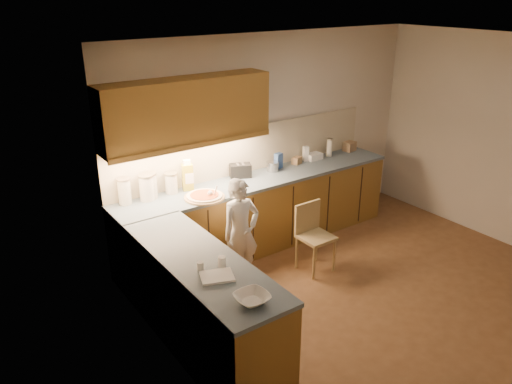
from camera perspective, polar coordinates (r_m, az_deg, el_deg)
room at (r=4.94m, az=15.87°, el=4.97°), size 4.54×4.50×2.62m
l_counter at (r=5.67m, az=-1.30°, el=-5.17°), size 3.77×2.62×0.92m
backsplash at (r=6.23m, az=-0.98°, el=4.89°), size 3.75×0.02×0.58m
upper_cabinets at (r=5.49m, az=-7.94°, el=9.17°), size 1.95×0.36×0.73m
pizza_on_board at (r=5.54m, az=-5.89°, el=-0.49°), size 0.45×0.45×0.18m
child at (r=5.41m, az=-1.75°, el=-4.74°), size 0.46×0.30×1.24m
wooden_chair at (r=5.81m, az=6.48°, el=-4.55°), size 0.36×0.36×0.80m
mixing_bowl at (r=3.77m, az=-0.46°, el=-12.06°), size 0.26×0.26×0.06m
canister_a at (r=5.50m, az=-14.81°, el=0.10°), size 0.15×0.15×0.29m
canister_b at (r=5.54m, az=-12.40°, el=0.52°), size 0.17×0.17×0.30m
canister_c at (r=5.59m, az=-12.00°, el=0.74°), size 0.16×0.16×0.29m
canister_d at (r=5.69m, az=-9.67°, el=1.03°), size 0.15×0.15×0.24m
oil_jug at (r=5.73m, az=-7.83°, el=1.79°), size 0.14×0.12×0.36m
toaster at (r=6.11m, az=-1.79°, el=2.46°), size 0.30×0.24×0.17m
steel_pot at (r=6.32m, az=1.91°, el=2.95°), size 0.16×0.16×0.12m
blue_box at (r=6.41m, az=2.58°, el=3.59°), size 0.11×0.09×0.20m
card_box_a at (r=6.61m, az=4.70°, el=3.63°), size 0.15×0.13×0.09m
white_bottle at (r=6.72m, az=5.70°, el=4.39°), size 0.08×0.08×0.20m
flat_pack at (r=6.80m, az=6.62°, el=4.07°), size 0.21×0.15×0.08m
tall_jar at (r=6.94m, az=8.40°, el=5.07°), size 0.08×0.08×0.25m
card_box_b at (r=7.24m, az=10.63°, el=5.16°), size 0.19×0.16×0.13m
dough_cloth at (r=4.08m, az=-4.48°, el=-9.59°), size 0.31×0.28×0.02m
spice_jar_a at (r=4.17m, az=-6.38°, el=-8.42°), size 0.07×0.07×0.08m
spice_jar_b at (r=4.20m, az=-3.93°, el=-7.92°), size 0.09×0.09×0.09m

